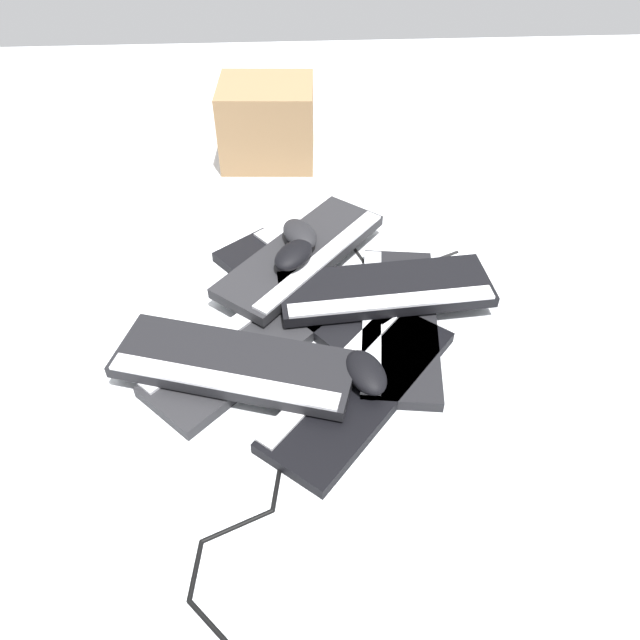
{
  "coord_description": "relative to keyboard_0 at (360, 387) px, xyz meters",
  "views": [
    {
      "loc": [
        0.94,
        0.02,
        0.89
      ],
      "look_at": [
        0.03,
        0.06,
        0.03
      ],
      "focal_mm": 35.0,
      "sensor_mm": 36.0,
      "label": 1
    }
  ],
  "objects": [
    {
      "name": "keyboard_1",
      "position": [
        -0.17,
        0.1,
        0.0
      ],
      "size": [
        0.46,
        0.2,
        0.03
      ],
      "color": "black",
      "rests_on": "ground"
    },
    {
      "name": "keyboard_3",
      "position": [
        -0.12,
        -0.21,
        0.0
      ],
      "size": [
        0.42,
        0.42,
        0.03
      ],
      "color": "#232326",
      "rests_on": "ground"
    },
    {
      "name": "mouse_3",
      "position": [
        -0.32,
        -0.11,
        0.07
      ],
      "size": [
        0.13,
        0.12,
        0.04
      ],
      "primitive_type": "ellipsoid",
      "rotation": [
        0.0,
        0.0,
        5.7
      ],
      "color": "black",
      "rests_on": "keyboard_5"
    },
    {
      "name": "mouse_2",
      "position": [
        -0.0,
        0.01,
        0.04
      ],
      "size": [
        0.13,
        0.1,
        0.04
      ],
      "primitive_type": "ellipsoid",
      "rotation": [
        0.0,
        0.0,
        0.32
      ],
      "color": "black",
      "rests_on": "keyboard_0"
    },
    {
      "name": "keyboard_2",
      "position": [
        -0.29,
        -0.1,
        0.0
      ],
      "size": [
        0.44,
        0.39,
        0.03
      ],
      "color": "black",
      "rests_on": "ground"
    },
    {
      "name": "keyboard_5",
      "position": [
        -0.37,
        -0.09,
        0.03
      ],
      "size": [
        0.43,
        0.4,
        0.03
      ],
      "color": "#232326",
      "rests_on": "keyboard_2"
    },
    {
      "name": "cable_1",
      "position": [
        0.38,
        -0.23,
        -0.01
      ],
      "size": [
        0.47,
        0.19,
        0.01
      ],
      "color": "black",
      "rests_on": "ground"
    },
    {
      "name": "keyboard_0",
      "position": [
        0.0,
        0.0,
        0.0
      ],
      "size": [
        0.43,
        0.4,
        0.03
      ],
      "color": "black",
      "rests_on": "ground"
    },
    {
      "name": "cable_0",
      "position": [
        -0.42,
        0.07,
        -0.01
      ],
      "size": [
        0.14,
        0.39,
        0.01
      ],
      "color": "black",
      "rests_on": "ground"
    },
    {
      "name": "keyboard_4",
      "position": [
        -0.24,
        0.08,
        0.03
      ],
      "size": [
        0.19,
        0.45,
        0.03
      ],
      "color": "black",
      "rests_on": "keyboard_1"
    },
    {
      "name": "keyboard_6",
      "position": [
        -0.04,
        -0.23,
        0.03
      ],
      "size": [
        0.27,
        0.46,
        0.03
      ],
      "color": "black",
      "rests_on": "keyboard_3"
    },
    {
      "name": "mouse_1",
      "position": [
        -0.39,
        -0.1,
        0.07
      ],
      "size": [
        0.13,
        0.1,
        0.04
      ],
      "primitive_type": "ellipsoid",
      "rotation": [
        0.0,
        0.0,
        0.38
      ],
      "color": "black",
      "rests_on": "keyboard_5"
    },
    {
      "name": "ground_plane",
      "position": [
        -0.2,
        -0.13,
        -0.01
      ],
      "size": [
        3.2,
        3.2,
        0.0
      ],
      "primitive_type": "plane",
      "color": "silver"
    },
    {
      "name": "mouse_0",
      "position": [
        -0.27,
        0.3,
        0.01
      ],
      "size": [
        0.12,
        0.08,
        0.04
      ],
      "primitive_type": "ellipsoid",
      "rotation": [
        0.0,
        0.0,
        3.06
      ],
      "color": "silver",
      "rests_on": "ground"
    },
    {
      "name": "cardboard_box",
      "position": [
        -0.88,
        -0.17,
        0.09
      ],
      "size": [
        0.22,
        0.26,
        0.21
      ],
      "primitive_type": "cube",
      "rotation": [
        0.0,
        0.0,
        3.09
      ],
      "color": "olive",
      "rests_on": "ground"
    }
  ]
}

